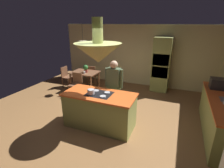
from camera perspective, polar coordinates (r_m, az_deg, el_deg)
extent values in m
plane|color=olive|center=(4.87, -2.95, -12.50)|extent=(8.16, 8.16, 0.00)
cube|color=beige|center=(7.49, 8.32, 9.49)|extent=(6.80, 0.10, 2.55)
cube|color=#8C934C|center=(4.49, -4.15, -8.98)|extent=(1.78, 0.79, 0.89)
cube|color=#E05B23|center=(4.28, -4.31, -3.55)|extent=(1.84, 0.85, 0.04)
cube|color=black|center=(4.28, -4.31, -3.37)|extent=(0.64, 0.52, 0.01)
cylinder|color=#B2B2B7|center=(4.23, -7.04, -3.48)|extent=(0.15, 0.15, 0.02)
cylinder|color=#B2B2B7|center=(4.10, -3.12, -4.18)|extent=(0.15, 0.15, 0.02)
cylinder|color=#B2B2B7|center=(4.44, -5.42, -2.26)|extent=(0.15, 0.15, 0.02)
cylinder|color=#B2B2B7|center=(4.31, -1.64, -2.88)|extent=(0.15, 0.15, 0.02)
cube|color=#8C934C|center=(4.93, 32.49, -9.54)|extent=(0.62, 2.51, 0.89)
cube|color=#E05B23|center=(4.74, 33.52, -4.62)|extent=(0.66, 2.55, 0.04)
cube|color=#8C934C|center=(6.96, 16.23, 6.24)|extent=(0.66, 0.62, 2.11)
cube|color=black|center=(6.62, 16.13, 7.79)|extent=(0.60, 0.04, 0.44)
cube|color=black|center=(6.74, 15.74, 3.80)|extent=(0.60, 0.04, 0.44)
cube|color=brown|center=(6.85, -9.20, 3.88)|extent=(1.04, 0.80, 0.04)
cylinder|color=brown|center=(6.95, -13.74, 0.48)|extent=(0.06, 0.06, 0.72)
cylinder|color=brown|center=(6.47, -7.07, -0.54)|extent=(0.06, 0.06, 0.72)
cylinder|color=brown|center=(7.48, -10.72, 2.10)|extent=(0.06, 0.06, 0.72)
cylinder|color=brown|center=(7.03, -4.37, 1.26)|extent=(0.06, 0.06, 0.72)
cylinder|color=tan|center=(5.05, -0.34, -5.91)|extent=(0.14, 0.14, 0.81)
cylinder|color=tan|center=(4.99, 1.58, -6.25)|extent=(0.14, 0.14, 0.81)
cube|color=#4C6042|center=(4.75, 0.65, 1.71)|extent=(0.36, 0.22, 0.62)
cylinder|color=#4C6042|center=(4.82, -1.78, 2.37)|extent=(0.09, 0.09, 0.53)
cylinder|color=#4C6042|center=(4.67, 3.16, 1.75)|extent=(0.09, 0.09, 0.53)
sphere|color=tan|center=(4.64, 0.66, 6.53)|extent=(0.22, 0.22, 0.22)
cone|color=#8C934C|center=(3.98, -4.70, 10.37)|extent=(1.10, 1.10, 0.45)
cylinder|color=#8C934C|center=(3.93, -4.91, 17.58)|extent=(0.24, 0.24, 0.55)
cone|color=beige|center=(6.64, -9.74, 13.21)|extent=(0.32, 0.32, 0.22)
cylinder|color=black|center=(6.60, -9.96, 16.74)|extent=(0.01, 0.01, 0.60)
cube|color=brown|center=(6.39, -12.29, -0.36)|extent=(0.40, 0.40, 0.04)
cube|color=brown|center=(6.46, -11.54, 1.98)|extent=(0.40, 0.04, 0.42)
cylinder|color=brown|center=(6.44, -14.24, -2.52)|extent=(0.04, 0.04, 0.43)
cylinder|color=brown|center=(6.25, -11.72, -3.00)|extent=(0.04, 0.04, 0.43)
cylinder|color=brown|center=(6.69, -12.54, -1.50)|extent=(0.04, 0.04, 0.43)
cylinder|color=brown|center=(6.51, -10.07, -1.93)|extent=(0.04, 0.04, 0.43)
cube|color=brown|center=(7.52, -6.32, 3.07)|extent=(0.40, 0.40, 0.04)
cube|color=brown|center=(7.31, -7.05, 4.34)|extent=(0.40, 0.04, 0.42)
cylinder|color=brown|center=(7.65, -4.53, 1.67)|extent=(0.04, 0.04, 0.43)
cylinder|color=brown|center=(7.81, -6.76, 1.96)|extent=(0.04, 0.04, 0.43)
cylinder|color=brown|center=(7.37, -5.72, 0.90)|extent=(0.04, 0.04, 0.43)
cylinder|color=brown|center=(7.53, -8.01, 1.22)|extent=(0.04, 0.04, 0.43)
cube|color=brown|center=(7.39, -14.54, 2.24)|extent=(0.40, 0.40, 0.04)
cube|color=brown|center=(7.44, -15.80, 4.00)|extent=(0.04, 0.40, 0.42)
cylinder|color=brown|center=(7.23, -14.09, 0.01)|extent=(0.04, 0.04, 0.43)
cylinder|color=brown|center=(7.49, -12.58, 0.83)|extent=(0.04, 0.04, 0.43)
cylinder|color=brown|center=(7.43, -16.21, 0.35)|extent=(0.04, 0.04, 0.43)
cylinder|color=brown|center=(7.68, -14.67, 1.14)|extent=(0.04, 0.04, 0.43)
cylinder|color=#99382D|center=(6.76, -8.82, 4.38)|extent=(0.14, 0.14, 0.12)
sphere|color=#2D722D|center=(6.72, -8.88, 5.53)|extent=(0.20, 0.20, 0.20)
cylinder|color=white|center=(6.62, -9.32, 3.87)|extent=(0.07, 0.07, 0.09)
cube|color=#232326|center=(5.39, 32.54, 0.07)|extent=(0.46, 0.36, 0.28)
cylinder|color=#B2B2B7|center=(4.21, -7.08, -2.61)|extent=(0.18, 0.18, 0.12)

